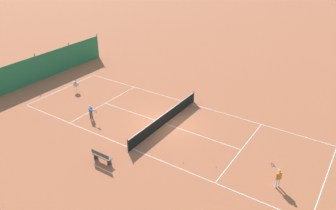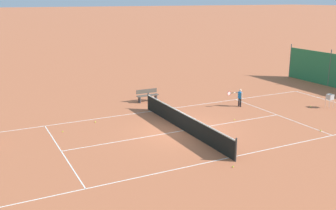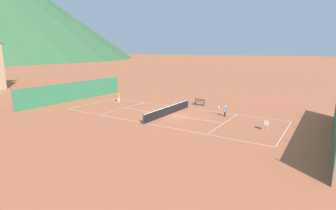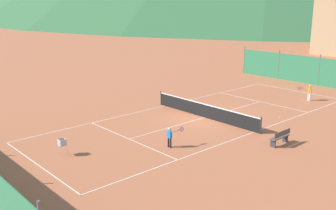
% 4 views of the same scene
% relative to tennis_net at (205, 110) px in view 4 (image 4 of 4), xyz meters
% --- Properties ---
extents(ground_plane, '(600.00, 600.00, 0.00)m').
position_rel_tennis_net_xyz_m(ground_plane, '(0.00, 0.00, -0.50)').
color(ground_plane, '#B7603D').
extents(court_line_markings, '(8.25, 23.85, 0.01)m').
position_rel_tennis_net_xyz_m(court_line_markings, '(0.00, 0.00, -0.50)').
color(court_line_markings, white).
rests_on(court_line_markings, ground).
extents(tennis_net, '(9.18, 0.08, 1.06)m').
position_rel_tennis_net_xyz_m(tennis_net, '(0.00, 0.00, 0.00)').
color(tennis_net, '#2D2D2D').
rests_on(tennis_net, ground).
extents(windscreen_fence_far, '(17.28, 0.08, 2.90)m').
position_rel_tennis_net_xyz_m(windscreen_fence_far, '(-0.00, 15.50, 0.81)').
color(windscreen_fence_far, '#2D754C').
rests_on(windscreen_fence_far, ground).
extents(player_near_service, '(0.86, 0.87, 1.27)m').
position_rel_tennis_net_xyz_m(player_near_service, '(2.34, 9.58, 0.24)').
color(player_near_service, white).
rests_on(player_near_service, ground).
extents(player_far_baseline, '(0.39, 0.97, 1.15)m').
position_rel_tennis_net_xyz_m(player_far_baseline, '(2.55, -5.49, 0.17)').
color(player_far_baseline, black).
rests_on(player_far_baseline, ground).
extents(tennis_ball_service_box, '(0.07, 0.07, 0.07)m').
position_rel_tennis_net_xyz_m(tennis_ball_service_box, '(0.30, -9.47, -0.47)').
color(tennis_ball_service_box, '#CCE033').
rests_on(tennis_ball_service_box, ground).
extents(tennis_ball_mid_court, '(0.07, 0.07, 0.07)m').
position_rel_tennis_net_xyz_m(tennis_ball_mid_court, '(-3.34, -6.39, -0.47)').
color(tennis_ball_mid_court, '#CCE033').
rests_on(tennis_ball_mid_court, ground).
extents(tennis_ball_by_net_left, '(0.07, 0.07, 0.07)m').
position_rel_tennis_net_xyz_m(tennis_ball_by_net_left, '(2.64, 5.75, -0.47)').
color(tennis_ball_by_net_left, '#CCE033').
rests_on(tennis_ball_by_net_left, ground).
extents(tennis_ball_far_corner, '(0.07, 0.07, 0.07)m').
position_rel_tennis_net_xyz_m(tennis_ball_far_corner, '(3.47, 3.75, -0.47)').
color(tennis_ball_far_corner, '#CCE033').
rests_on(tennis_ball_far_corner, ground).
extents(tennis_ball_near_corner, '(0.07, 0.07, 0.07)m').
position_rel_tennis_net_xyz_m(tennis_ball_near_corner, '(-5.01, 0.45, -0.47)').
color(tennis_ball_near_corner, '#CCE033').
rests_on(tennis_ball_near_corner, ground).
extents(tennis_ball_alley_right, '(0.07, 0.07, 0.07)m').
position_rel_tennis_net_xyz_m(tennis_ball_alley_right, '(0.26, -3.47, -0.47)').
color(tennis_ball_alley_right, '#CCE033').
rests_on(tennis_ball_alley_right, ground).
extents(ball_hopper, '(0.36, 0.36, 0.89)m').
position_rel_tennis_net_xyz_m(ball_hopper, '(-0.32, -10.40, 0.16)').
color(ball_hopper, '#B7B7BC').
rests_on(ball_hopper, ground).
extents(courtside_bench, '(0.36, 1.50, 0.84)m').
position_rel_tennis_net_xyz_m(courtside_bench, '(6.34, -0.73, -0.05)').
color(courtside_bench, '#51473D').
rests_on(courtside_bench, ground).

